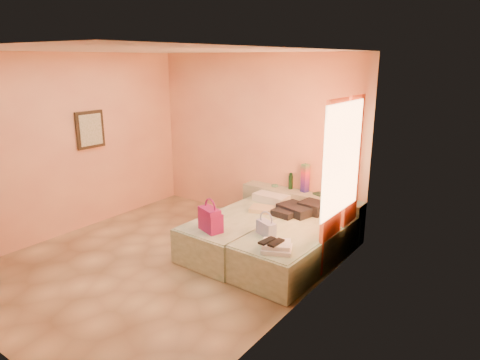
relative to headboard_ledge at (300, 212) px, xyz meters
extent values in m
plane|color=tan|center=(-0.98, -2.10, -0.33)|extent=(4.50, 4.50, 0.00)
cube|color=#FABC85|center=(-0.98, 0.15, 1.07)|extent=(4.00, 0.02, 2.80)
cube|color=#FABC85|center=(-2.98, -2.10, 1.07)|extent=(0.02, 4.50, 2.80)
cube|color=#FABC85|center=(1.02, -2.10, 1.07)|extent=(0.02, 4.50, 2.80)
cube|color=beige|center=(-0.98, -2.10, 2.47)|extent=(4.00, 4.50, 0.02)
cube|color=#F7D699|center=(1.00, -0.85, 1.18)|extent=(0.02, 1.10, 1.40)
cube|color=#F26539|center=(0.96, -1.00, 0.82)|extent=(0.05, 0.55, 2.20)
cube|color=#F26539|center=(0.96, -0.40, 0.82)|extent=(0.05, 0.45, 2.20)
cube|color=#2E2214|center=(-2.95, -1.70, 1.28)|extent=(0.04, 0.50, 0.60)
cube|color=gold|center=(0.57, 0.12, 1.12)|extent=(0.25, 0.04, 0.30)
cube|color=#ABB392|center=(0.00, 0.00, 0.00)|extent=(2.05, 0.30, 0.65)
cube|color=beige|center=(-0.38, -1.05, -0.08)|extent=(0.96, 2.03, 0.50)
cube|color=beige|center=(0.52, -1.05, -0.08)|extent=(0.96, 2.03, 0.50)
cylinder|color=#14381E|center=(-0.23, 0.08, 0.45)|extent=(0.07, 0.07, 0.26)
cube|color=#951259|center=(0.03, 0.08, 0.55)|extent=(0.12, 0.12, 0.45)
cylinder|color=#539975|center=(-0.51, 0.05, 0.34)|extent=(0.13, 0.13, 0.03)
cube|color=#254530|center=(0.30, 0.05, 0.34)|extent=(0.20, 0.18, 0.03)
cube|color=silver|center=(0.76, 0.04, 0.46)|extent=(0.23, 0.23, 0.28)
cube|color=#951259|center=(-0.39, -1.77, 0.34)|extent=(0.39, 0.29, 0.32)
cube|color=tan|center=(-0.25, -0.73, 0.21)|extent=(0.43, 0.38, 0.06)
cube|color=black|center=(0.26, -0.53, 0.26)|extent=(0.65, 0.65, 0.16)
cube|color=#40599B|center=(0.28, -1.47, 0.27)|extent=(0.31, 0.22, 0.19)
cube|color=white|center=(0.64, -1.79, 0.23)|extent=(0.44, 0.42, 0.10)
cube|color=black|center=(0.58, -1.83, 0.29)|extent=(0.21, 0.26, 0.03)
camera|label=1|loc=(3.02, -5.82, 2.38)|focal=32.00mm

